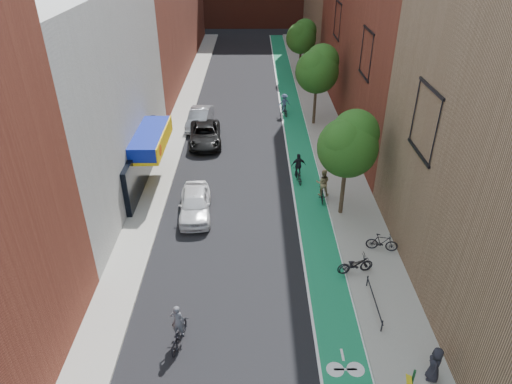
{
  "coord_description": "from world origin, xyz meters",
  "views": [
    {
      "loc": [
        0.44,
        -12.72,
        15.03
      ],
      "look_at": [
        0.57,
        10.09,
        1.5
      ],
      "focal_mm": 32.0,
      "sensor_mm": 36.0,
      "label": 1
    }
  ],
  "objects_px": {
    "parked_car_silver": "(200,118)",
    "cyclist_lane_far": "(284,106)",
    "parked_car_white": "(195,203)",
    "cyclist_lane_mid": "(298,171)",
    "cyclist_lane_near": "(323,187)",
    "cyclist_lead": "(178,331)",
    "parked_car_black": "(205,135)",
    "pedestrian": "(435,364)"
  },
  "relations": [
    {
      "from": "cyclist_lead",
      "to": "cyclist_lane_far",
      "type": "distance_m",
      "value": 26.59
    },
    {
      "from": "parked_car_black",
      "to": "cyclist_lead",
      "type": "xyz_separation_m",
      "value": [
        0.7,
        -19.81,
        -0.09
      ]
    },
    {
      "from": "parked_car_white",
      "to": "cyclist_lead",
      "type": "distance_m",
      "value": 9.64
    },
    {
      "from": "parked_car_silver",
      "to": "cyclist_lane_near",
      "type": "height_order",
      "value": "cyclist_lane_near"
    },
    {
      "from": "parked_car_white",
      "to": "pedestrian",
      "type": "distance_m",
      "value": 15.37
    },
    {
      "from": "parked_car_white",
      "to": "cyclist_lane_mid",
      "type": "height_order",
      "value": "cyclist_lane_mid"
    },
    {
      "from": "cyclist_lane_far",
      "to": "parked_car_black",
      "type": "bearing_deg",
      "value": 28.93
    },
    {
      "from": "cyclist_lead",
      "to": "parked_car_black",
      "type": "bearing_deg",
      "value": -78.06
    },
    {
      "from": "cyclist_lane_far",
      "to": "pedestrian",
      "type": "bearing_deg",
      "value": 83.89
    },
    {
      "from": "cyclist_lead",
      "to": "parked_car_white",
      "type": "bearing_deg",
      "value": -77.9
    },
    {
      "from": "parked_car_silver",
      "to": "cyclist_lead",
      "type": "bearing_deg",
      "value": -80.86
    },
    {
      "from": "cyclist_lane_far",
      "to": "cyclist_lead",
      "type": "bearing_deg",
      "value": 63.1
    },
    {
      "from": "parked_car_black",
      "to": "cyclist_lane_mid",
      "type": "distance_m",
      "value": 9.13
    },
    {
      "from": "cyclist_lead",
      "to": "cyclist_lane_near",
      "type": "distance_m",
      "value": 13.43
    },
    {
      "from": "parked_car_silver",
      "to": "cyclist_lead",
      "type": "relative_size",
      "value": 2.41
    },
    {
      "from": "pedestrian",
      "to": "cyclist_lane_mid",
      "type": "bearing_deg",
      "value": -150.67
    },
    {
      "from": "cyclist_lane_far",
      "to": "pedestrian",
      "type": "height_order",
      "value": "cyclist_lane_far"
    },
    {
      "from": "cyclist_lane_mid",
      "to": "pedestrian",
      "type": "bearing_deg",
      "value": 94.05
    },
    {
      "from": "parked_car_black",
      "to": "cyclist_lead",
      "type": "height_order",
      "value": "cyclist_lead"
    },
    {
      "from": "parked_car_white",
      "to": "cyclist_lane_near",
      "type": "xyz_separation_m",
      "value": [
        7.72,
        1.6,
        0.19
      ]
    },
    {
      "from": "cyclist_lane_mid",
      "to": "parked_car_silver",
      "type": "bearing_deg",
      "value": -61.18
    },
    {
      "from": "cyclist_lane_mid",
      "to": "cyclist_lane_near",
      "type": "bearing_deg",
      "value": 108.29
    },
    {
      "from": "cyclist_lane_far",
      "to": "cyclist_lane_near",
      "type": "bearing_deg",
      "value": 81.64
    },
    {
      "from": "cyclist_lane_mid",
      "to": "cyclist_lead",
      "type": "bearing_deg",
      "value": 56.62
    },
    {
      "from": "cyclist_lead",
      "to": "parked_car_silver",
      "type": "bearing_deg",
      "value": -76.5
    },
    {
      "from": "parked_car_white",
      "to": "cyclist_lane_mid",
      "type": "xyz_separation_m",
      "value": [
        6.43,
        4.04,
        0.0
      ]
    },
    {
      "from": "cyclist_lane_mid",
      "to": "pedestrian",
      "type": "xyz_separation_m",
      "value": [
        3.74,
        -15.57,
        0.16
      ]
    },
    {
      "from": "parked_car_silver",
      "to": "cyclist_lane_mid",
      "type": "bearing_deg",
      "value": -46.17
    },
    {
      "from": "pedestrian",
      "to": "parked_car_black",
      "type": "bearing_deg",
      "value": -138.34
    },
    {
      "from": "parked_car_black",
      "to": "cyclist_lane_far",
      "type": "height_order",
      "value": "cyclist_lane_far"
    },
    {
      "from": "cyclist_lane_mid",
      "to": "cyclist_lane_far",
      "type": "height_order",
      "value": "cyclist_lane_mid"
    },
    {
      "from": "parked_car_white",
      "to": "cyclist_lane_near",
      "type": "relative_size",
      "value": 2.13
    },
    {
      "from": "cyclist_lane_mid",
      "to": "parked_car_black",
      "type": "bearing_deg",
      "value": -51.65
    },
    {
      "from": "parked_car_silver",
      "to": "pedestrian",
      "type": "xyz_separation_m",
      "value": [
        11.26,
        -25.1,
        0.16
      ]
    },
    {
      "from": "cyclist_lane_near",
      "to": "pedestrian",
      "type": "bearing_deg",
      "value": 104.84
    },
    {
      "from": "parked_car_silver",
      "to": "cyclist_lane_far",
      "type": "bearing_deg",
      "value": 26.09
    },
    {
      "from": "cyclist_lead",
      "to": "cyclist_lane_far",
      "type": "relative_size",
      "value": 1.01
    },
    {
      "from": "parked_car_white",
      "to": "pedestrian",
      "type": "xyz_separation_m",
      "value": [
        10.17,
        -11.52,
        0.16
      ]
    },
    {
      "from": "cyclist_lane_mid",
      "to": "pedestrian",
      "type": "height_order",
      "value": "cyclist_lane_mid"
    },
    {
      "from": "cyclist_lane_near",
      "to": "cyclist_lane_far",
      "type": "xyz_separation_m",
      "value": [
        -1.5,
        14.71,
        -0.12
      ]
    },
    {
      "from": "parked_car_white",
      "to": "cyclist_lane_mid",
      "type": "bearing_deg",
      "value": 27.71
    },
    {
      "from": "parked_car_white",
      "to": "pedestrian",
      "type": "bearing_deg",
      "value": -53.01
    }
  ]
}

